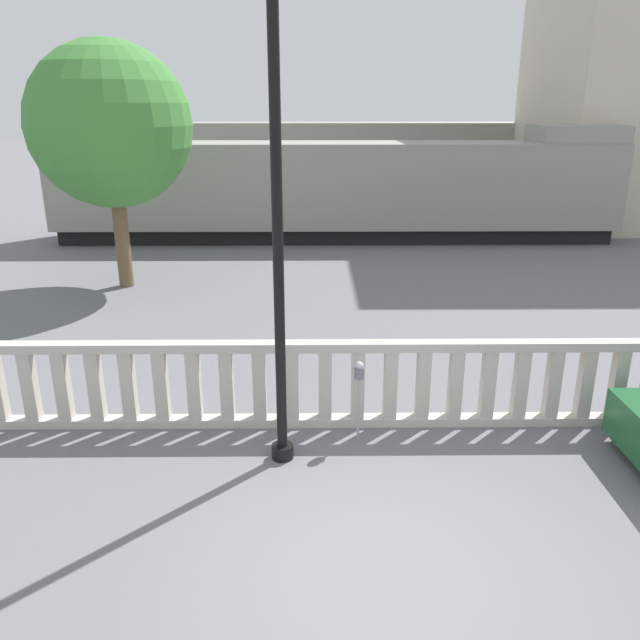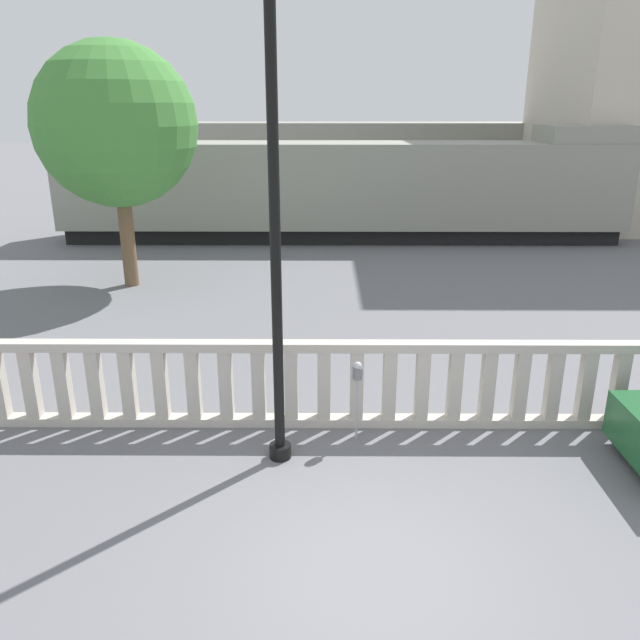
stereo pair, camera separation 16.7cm
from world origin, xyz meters
The scene contains 7 objects.
ground_plane centered at (0.00, 0.00, 0.00)m, with size 160.00×160.00×0.00m, color slate.
balustrade centered at (0.00, 3.30, 0.70)m, with size 14.96×0.24×1.41m.
lamppost centered at (-1.14, 2.34, 3.51)m, with size 0.32×0.32×6.71m.
parking_meter centered at (-0.02, 2.86, 1.00)m, with size 0.15×0.15×1.27m.
train_near centered at (0.32, 17.70, 1.86)m, with size 20.32×2.73×4.12m.
train_far centered at (3.12, 26.94, 2.08)m, with size 21.41×3.16×4.56m.
tree_left centered at (-5.92, 11.38, 4.29)m, with size 4.22×4.22×6.42m.
Camera 2 is at (-0.51, -5.52, 4.83)m, focal length 35.00 mm.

